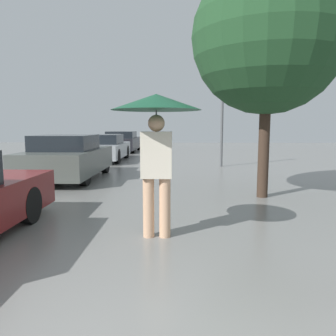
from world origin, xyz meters
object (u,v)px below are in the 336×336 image
object	(u,v)px
parked_car_third	(105,148)
parked_car_farthest	(122,142)
tree	(268,38)
street_lamp	(222,103)
parked_car_second	(68,158)
pedestrian	(156,121)

from	to	relation	value
parked_car_third	parked_car_farthest	world-z (taller)	parked_car_farthest
tree	street_lamp	world-z (taller)	tree
parked_car_second	tree	size ratio (longest dim) A/B	0.79
parked_car_farthest	street_lamp	world-z (taller)	street_lamp
parked_car_second	street_lamp	size ratio (longest dim) A/B	1.03
parked_car_third	street_lamp	distance (m)	5.59
parked_car_second	street_lamp	distance (m)	6.03
parked_car_third	street_lamp	bearing A→B (deg)	-22.33
pedestrian	parked_car_third	xyz separation A→B (m)	(-2.93, 10.12, -1.04)
street_lamp	parked_car_third	bearing A→B (deg)	157.67
pedestrian	parked_car_second	bearing A→B (deg)	119.98
parked_car_second	street_lamp	world-z (taller)	street_lamp
parked_car_third	parked_car_farthest	bearing A→B (deg)	91.88
parked_car_farthest	street_lamp	xyz separation A→B (m)	(5.07, -7.61, 1.81)
tree	parked_car_farthest	bearing A→B (deg)	111.86
street_lamp	tree	bearing A→B (deg)	-88.22
pedestrian	parked_car_farthest	distance (m)	16.06
pedestrian	parked_car_third	size ratio (longest dim) A/B	0.49
parked_car_farthest	street_lamp	distance (m)	9.32
street_lamp	pedestrian	bearing A→B (deg)	-103.60
parked_car_second	parked_car_farthest	bearing A→B (deg)	91.03
parked_car_second	parked_car_third	distance (m)	5.06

